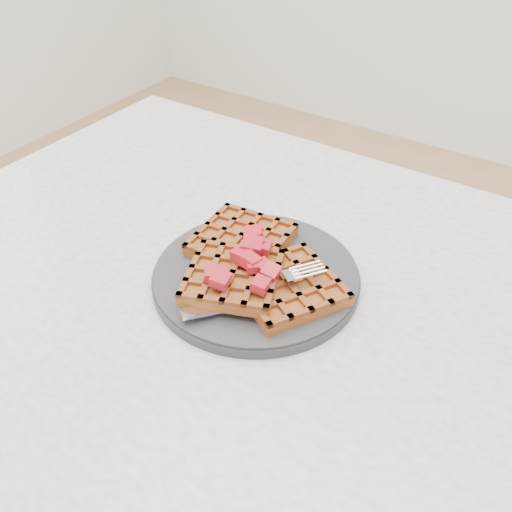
% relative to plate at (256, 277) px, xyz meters
% --- Properties ---
extents(table, '(1.20, 0.80, 0.75)m').
position_rel_plate_xyz_m(table, '(0.11, -0.03, -0.12)').
color(table, silver).
rests_on(table, ground).
extents(plate, '(0.25, 0.25, 0.02)m').
position_rel_plate_xyz_m(plate, '(0.00, 0.00, 0.00)').
color(plate, '#252528').
rests_on(plate, table).
extents(waffles, '(0.23, 0.20, 0.03)m').
position_rel_plate_xyz_m(waffles, '(0.00, -0.00, 0.02)').
color(waffles, brown).
rests_on(waffles, plate).
extents(strawberry_pile, '(0.15, 0.15, 0.02)m').
position_rel_plate_xyz_m(strawberry_pile, '(0.00, -0.00, 0.05)').
color(strawberry_pile, maroon).
rests_on(strawberry_pile, waffles).
extents(fork, '(0.12, 0.16, 0.02)m').
position_rel_plate_xyz_m(fork, '(0.04, -0.04, 0.02)').
color(fork, silver).
rests_on(fork, plate).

